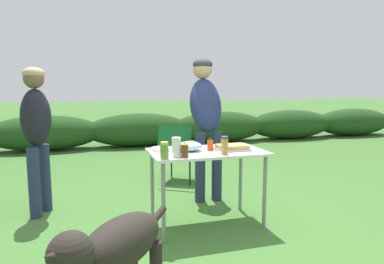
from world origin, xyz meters
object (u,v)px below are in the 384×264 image
(folding_table, at_px, (207,158))
(food_tray, at_px, (232,148))
(mixing_bowl, at_px, (190,146))
(paper_cup_stack, at_px, (176,147))
(camp_chair_green_behind_table, at_px, (178,150))
(standing_person_in_red_jacket, at_px, (37,126))
(plate_stack, at_px, (162,149))
(dog, at_px, (115,252))
(relish_jar, at_px, (164,151))
(beer_bottle, at_px, (185,150))
(hot_sauce_bottle, at_px, (210,144))
(standing_person_in_navy_coat, at_px, (206,112))
(spice_jar, at_px, (225,146))

(folding_table, distance_m, food_tray, 0.27)
(mixing_bowl, height_order, paper_cup_stack, paper_cup_stack)
(mixing_bowl, height_order, camp_chair_green_behind_table, mixing_bowl)
(folding_table, distance_m, mixing_bowl, 0.21)
(standing_person_in_red_jacket, bearing_deg, folding_table, -92.22)
(plate_stack, bearing_deg, standing_person_in_red_jacket, 151.78)
(folding_table, height_order, mixing_bowl, mixing_bowl)
(mixing_bowl, xyz_separation_m, dog, (-0.81, -1.38, -0.29))
(dog, bearing_deg, mixing_bowl, -77.22)
(folding_table, bearing_deg, relish_jar, -151.69)
(standing_person_in_red_jacket, bearing_deg, mixing_bowl, -93.64)
(relish_jar, xyz_separation_m, camp_chair_green_behind_table, (0.57, 1.77, -0.34))
(beer_bottle, bearing_deg, folding_table, 39.75)
(dog, bearing_deg, hot_sauce_bottle, -83.61)
(folding_table, relative_size, dog, 1.47)
(standing_person_in_red_jacket, height_order, camp_chair_green_behind_table, standing_person_in_red_jacket)
(plate_stack, height_order, mixing_bowl, mixing_bowl)
(folding_table, xyz_separation_m, dog, (-0.98, -1.35, -0.16))
(folding_table, height_order, paper_cup_stack, paper_cup_stack)
(mixing_bowl, distance_m, camp_chair_green_behind_table, 1.54)
(dog, bearing_deg, food_tray, -90.00)
(paper_cup_stack, xyz_separation_m, standing_person_in_red_jacket, (-1.25, 0.97, 0.12))
(beer_bottle, height_order, standing_person_in_navy_coat, standing_person_in_navy_coat)
(spice_jar, bearing_deg, beer_bottle, -176.96)
(plate_stack, relative_size, spice_jar, 1.30)
(food_tray, distance_m, spice_jar, 0.23)
(camp_chair_green_behind_table, bearing_deg, standing_person_in_navy_coat, -46.05)
(mixing_bowl, distance_m, hot_sauce_bottle, 0.20)
(folding_table, distance_m, camp_chair_green_behind_table, 1.53)
(folding_table, relative_size, camp_chair_green_behind_table, 1.32)
(food_tray, height_order, hot_sauce_bottle, hot_sauce_bottle)
(paper_cup_stack, xyz_separation_m, dog, (-0.62, -1.15, -0.33))
(plate_stack, relative_size, dog, 0.29)
(spice_jar, bearing_deg, food_tray, 48.43)
(folding_table, height_order, hot_sauce_bottle, hot_sauce_bottle)
(hot_sauce_bottle, distance_m, standing_person_in_red_jacket, 1.82)
(relish_jar, bearing_deg, dog, -114.73)
(mixing_bowl, relative_size, hot_sauce_bottle, 1.81)
(food_tray, bearing_deg, standing_person_in_navy_coat, 88.91)
(relish_jar, bearing_deg, mixing_bowl, 42.94)
(food_tray, relative_size, spice_jar, 1.94)
(camp_chair_green_behind_table, bearing_deg, plate_stack, -78.54)
(spice_jar, distance_m, standing_person_in_navy_coat, 1.04)
(plate_stack, height_order, relish_jar, relish_jar)
(folding_table, height_order, standing_person_in_navy_coat, standing_person_in_navy_coat)
(plate_stack, bearing_deg, dog, -110.91)
(paper_cup_stack, distance_m, dog, 1.34)
(folding_table, xyz_separation_m, spice_jar, (0.10, -0.22, 0.16))
(paper_cup_stack, distance_m, camp_chair_green_behind_table, 1.81)
(mixing_bowl, xyz_separation_m, camp_chair_green_behind_table, (0.26, 1.48, -0.32))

